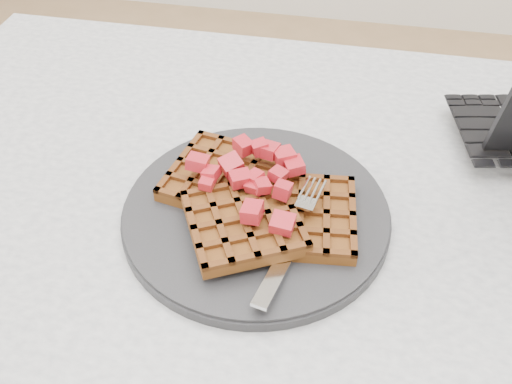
% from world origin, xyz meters
% --- Properties ---
extents(table, '(1.20, 0.80, 0.75)m').
position_xyz_m(table, '(0.00, 0.00, 0.64)').
color(table, silver).
rests_on(table, ground).
extents(plate, '(0.30, 0.30, 0.02)m').
position_xyz_m(plate, '(-0.09, -0.01, 0.76)').
color(plate, '#242426').
rests_on(plate, table).
extents(waffles, '(0.23, 0.22, 0.03)m').
position_xyz_m(waffles, '(-0.09, -0.01, 0.78)').
color(waffles, brown).
rests_on(waffles, plate).
extents(strawberry_pile, '(0.15, 0.15, 0.02)m').
position_xyz_m(strawberry_pile, '(-0.09, -0.01, 0.80)').
color(strawberry_pile, maroon).
rests_on(strawberry_pile, waffles).
extents(fork, '(0.06, 0.18, 0.02)m').
position_xyz_m(fork, '(-0.04, -0.05, 0.77)').
color(fork, silver).
rests_on(fork, plate).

